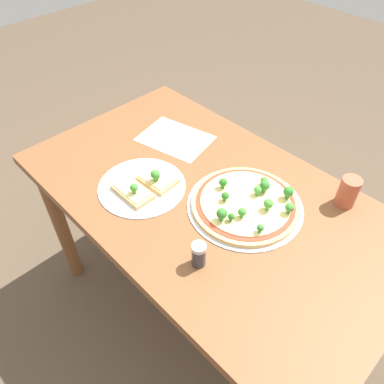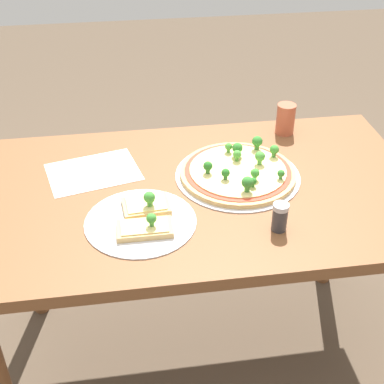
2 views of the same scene
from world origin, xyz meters
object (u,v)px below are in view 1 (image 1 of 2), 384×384
object	(u,v)px
pizza_tray_slice	(144,185)
dining_table	(207,215)
pizza_tray_whole	(246,203)
condiment_shaker	(199,255)
drinking_cup	(348,192)

from	to	relation	value
pizza_tray_slice	dining_table	bearing A→B (deg)	37.40
pizza_tray_whole	pizza_tray_slice	size ratio (longest dim) A/B	1.25
pizza_tray_whole	pizza_tray_slice	bearing A→B (deg)	-148.92
pizza_tray_whole	pizza_tray_slice	distance (m)	0.34
pizza_tray_slice	condiment_shaker	xyz separation A→B (m)	(0.34, -0.08, 0.03)
dining_table	pizza_tray_whole	size ratio (longest dim) A/B	3.49
pizza_tray_slice	condiment_shaker	size ratio (longest dim) A/B	3.73
pizza_tray_slice	drinking_cup	world-z (taller)	drinking_cup
pizza_tray_slice	condiment_shaker	distance (m)	0.35
pizza_tray_whole	condiment_shaker	size ratio (longest dim) A/B	4.68
pizza_tray_slice	pizza_tray_whole	bearing A→B (deg)	31.08
dining_table	condiment_shaker	size ratio (longest dim) A/B	16.33
dining_table	pizza_tray_slice	world-z (taller)	pizza_tray_slice
drinking_cup	pizza_tray_whole	bearing A→B (deg)	-131.42
pizza_tray_whole	condiment_shaker	bearing A→B (deg)	-79.43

